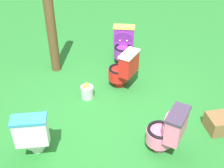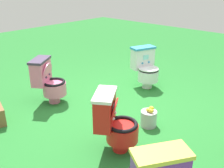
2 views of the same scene
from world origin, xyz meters
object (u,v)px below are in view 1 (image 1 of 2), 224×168
at_px(toilet_red, 123,69).
at_px(small_crate, 218,123).
at_px(toilet_white, 34,133).
at_px(lemon_bucket, 87,92).
at_px(toilet_pink, 167,131).
at_px(toilet_purple, 123,44).
at_px(wooden_post, 51,23).

bearing_deg(toilet_red, small_crate, -99.44).
relative_size(toilet_white, toilet_red, 1.00).
xyz_separation_m(toilet_red, small_crate, (1.63, 0.73, -0.25)).
bearing_deg(toilet_white, lemon_bucket, 57.70).
xyz_separation_m(toilet_white, toilet_pink, (0.75, 1.58, 0.00)).
height_order(toilet_purple, lemon_bucket, toilet_purple).
distance_m(wooden_post, lemon_bucket, 1.44).
bearing_deg(wooden_post, toilet_red, 38.69).
bearing_deg(toilet_purple, wooden_post, 20.68).
height_order(toilet_white, wooden_post, wooden_post).
bearing_deg(wooden_post, lemon_bucket, 9.78).
xyz_separation_m(toilet_white, wooden_post, (-1.98, 0.90, 0.62)).
xyz_separation_m(toilet_purple, small_crate, (2.46, 0.27, -0.25)).
height_order(toilet_purple, wooden_post, wooden_post).
height_order(toilet_pink, lemon_bucket, toilet_pink).
bearing_deg(lemon_bucket, toilet_white, -52.20).
distance_m(wooden_post, small_crate, 3.31).
relative_size(toilet_pink, lemon_bucket, 2.63).
distance_m(toilet_purple, small_crate, 2.49).
bearing_deg(toilet_red, toilet_pink, -131.46).
bearing_deg(toilet_pink, toilet_white, 120.35).
relative_size(toilet_white, toilet_pink, 1.00).
height_order(toilet_white, lemon_bucket, toilet_white).
bearing_deg(toilet_white, toilet_purple, 56.68).
height_order(toilet_purple, small_crate, toilet_purple).
xyz_separation_m(wooden_post, small_crate, (2.75, 1.63, -0.87)).
distance_m(toilet_pink, lemon_bucket, 1.70).
distance_m(toilet_red, lemon_bucket, 0.75).
xyz_separation_m(toilet_purple, toilet_red, (0.83, -0.46, 0.00)).
height_order(toilet_white, toilet_pink, same).
bearing_deg(toilet_red, toilet_white, 171.91).
bearing_deg(toilet_purple, small_crate, 129.01).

